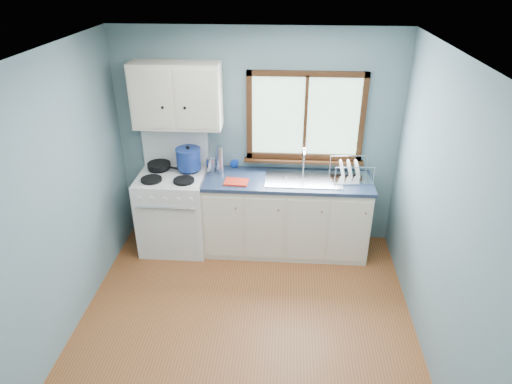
# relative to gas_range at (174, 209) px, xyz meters

# --- Properties ---
(floor) EXTENTS (3.20, 3.60, 0.02)m
(floor) POSITION_rel_gas_range_xyz_m (0.95, -1.47, -0.50)
(floor) COLOR brown
(floor) RESTS_ON ground
(ceiling) EXTENTS (3.20, 3.60, 0.02)m
(ceiling) POSITION_rel_gas_range_xyz_m (0.95, -1.47, 2.02)
(ceiling) COLOR white
(ceiling) RESTS_ON wall_back
(wall_back) EXTENTS (3.20, 0.02, 2.50)m
(wall_back) POSITION_rel_gas_range_xyz_m (0.95, 0.34, 0.76)
(wall_back) COLOR slate
(wall_back) RESTS_ON ground
(wall_left) EXTENTS (0.02, 3.60, 2.50)m
(wall_left) POSITION_rel_gas_range_xyz_m (-0.66, -1.47, 0.76)
(wall_left) COLOR slate
(wall_left) RESTS_ON ground
(wall_right) EXTENTS (0.02, 3.60, 2.50)m
(wall_right) POSITION_rel_gas_range_xyz_m (2.56, -1.47, 0.76)
(wall_right) COLOR slate
(wall_right) RESTS_ON ground
(gas_range) EXTENTS (0.76, 0.69, 1.36)m
(gas_range) POSITION_rel_gas_range_xyz_m (0.00, 0.00, 0.00)
(gas_range) COLOR white
(gas_range) RESTS_ON floor
(base_cabinets) EXTENTS (1.85, 0.60, 0.88)m
(base_cabinets) POSITION_rel_gas_range_xyz_m (1.31, 0.02, -0.08)
(base_cabinets) COLOR silver
(base_cabinets) RESTS_ON floor
(countertop) EXTENTS (1.89, 0.64, 0.04)m
(countertop) POSITION_rel_gas_range_xyz_m (1.31, 0.02, 0.41)
(countertop) COLOR #1C2941
(countertop) RESTS_ON base_cabinets
(sink) EXTENTS (0.84, 0.46, 0.44)m
(sink) POSITION_rel_gas_range_xyz_m (1.49, 0.02, 0.37)
(sink) COLOR silver
(sink) RESTS_ON countertop
(window) EXTENTS (1.36, 0.10, 1.03)m
(window) POSITION_rel_gas_range_xyz_m (1.48, 0.30, 0.98)
(window) COLOR #9EC6A8
(window) RESTS_ON wall_back
(upper_cabinets) EXTENTS (0.95, 0.35, 0.70)m
(upper_cabinets) POSITION_rel_gas_range_xyz_m (0.10, 0.15, 1.31)
(upper_cabinets) COLOR silver
(upper_cabinets) RESTS_ON wall_back
(skillet) EXTENTS (0.42, 0.34, 0.05)m
(skillet) POSITION_rel_gas_range_xyz_m (-0.17, 0.14, 0.49)
(skillet) COLOR black
(skillet) RESTS_ON gas_range
(stockpot) EXTENTS (0.34, 0.34, 0.28)m
(stockpot) POSITION_rel_gas_range_xyz_m (0.18, 0.13, 0.59)
(stockpot) COLOR navy
(stockpot) RESTS_ON gas_range
(utensil_crock) EXTENTS (0.13, 0.13, 0.41)m
(utensil_crock) POSITION_rel_gas_range_xyz_m (0.44, 0.18, 0.51)
(utensil_crock) COLOR silver
(utensil_crock) RESTS_ON countertop
(thermos) EXTENTS (0.10, 0.10, 0.33)m
(thermos) POSITION_rel_gas_range_xyz_m (0.55, 0.11, 0.59)
(thermos) COLOR silver
(thermos) RESTS_ON countertop
(soap_bottle) EXTENTS (0.11, 0.11, 0.23)m
(soap_bottle) POSITION_rel_gas_range_xyz_m (0.67, 0.26, 0.54)
(soap_bottle) COLOR #0E39B7
(soap_bottle) RESTS_ON countertop
(dish_towel) EXTENTS (0.27, 0.20, 0.02)m
(dish_towel) POSITION_rel_gas_range_xyz_m (0.75, -0.12, 0.44)
(dish_towel) COLOR red
(dish_towel) RESTS_ON countertop
(dish_rack) EXTENTS (0.47, 0.38, 0.23)m
(dish_rack) POSITION_rel_gas_range_xyz_m (2.00, 0.07, 0.49)
(dish_rack) COLOR silver
(dish_rack) RESTS_ON countertop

